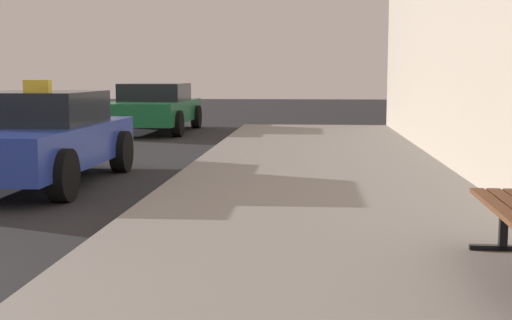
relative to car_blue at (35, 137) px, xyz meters
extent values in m
cube|color=brown|center=(5.07, -4.68, -0.05)|extent=(0.16, 1.83, 0.04)
cube|color=black|center=(5.28, -3.89, -0.27)|extent=(0.06, 0.06, 0.45)
cube|color=black|center=(5.28, -3.89, -0.48)|extent=(0.50, 0.08, 0.04)
cube|color=#233899|center=(0.00, -0.05, -0.10)|extent=(1.73, 4.03, 0.55)
cube|color=black|center=(0.00, 0.16, 0.40)|extent=(1.52, 1.81, 0.45)
cube|color=yellow|center=(0.00, 0.16, 0.70)|extent=(0.36, 0.14, 0.16)
cylinder|color=black|center=(0.86, -1.34, -0.33)|extent=(0.22, 0.64, 0.64)
cylinder|color=black|center=(0.86, 1.24, -0.33)|extent=(0.22, 0.64, 0.64)
cylinder|color=black|center=(-0.86, 1.24, -0.33)|extent=(0.22, 0.64, 0.64)
cube|color=#196638|center=(-0.34, 8.80, -0.10)|extent=(1.80, 4.36, 0.55)
cube|color=black|center=(-0.34, 9.01, 0.40)|extent=(1.58, 1.96, 0.45)
cylinder|color=black|center=(0.56, 7.40, -0.33)|extent=(0.22, 0.64, 0.64)
cylinder|color=black|center=(-1.24, 7.40, -0.33)|extent=(0.22, 0.64, 0.64)
cylinder|color=black|center=(0.56, 10.19, -0.33)|extent=(0.22, 0.64, 0.64)
cylinder|color=black|center=(-1.24, 10.19, -0.33)|extent=(0.22, 0.64, 0.64)
camera|label=1|loc=(3.80, -9.32, 0.86)|focal=49.14mm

